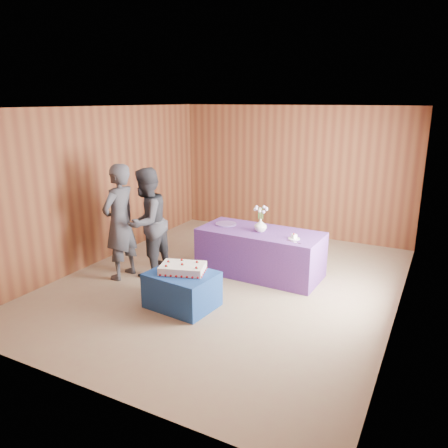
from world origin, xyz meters
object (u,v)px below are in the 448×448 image
Objects in this scene: vase at (260,225)px; guest_left at (120,222)px; sheet_cake at (183,268)px; guest_right at (147,222)px; serving_table at (260,253)px; cake_table at (182,290)px.

vase is 0.11× the size of guest_left.
sheet_cake is 1.63m from vase.
guest_left is at bearing -44.23° from guest_right.
vase reaches higher than serving_table.
cake_table is 1.68m from serving_table.
guest_right reaches higher than serving_table.
guest_left reaches higher than serving_table.
guest_left is (-1.96, -1.10, 0.08)m from vase.
cake_table is at bearing 73.02° from guest_left.
sheet_cake is at bearing -106.00° from serving_table.
guest_left is (-1.94, -1.14, 0.56)m from serving_table.
cake_table is at bearing -108.27° from vase.
serving_table reaches higher than sheet_cake.
vase is at bearing 119.93° from guest_left.
cake_table is 1.66m from guest_left.
guest_right is (-1.15, 0.74, 0.33)m from sheet_cake.
vase is 2.25m from guest_left.
serving_table reaches higher than cake_table.
guest_right reaches higher than cake_table.
guest_right reaches higher than sheet_cake.
cake_table is 1.75m from vase.
sheet_cake is at bearing -108.94° from vase.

